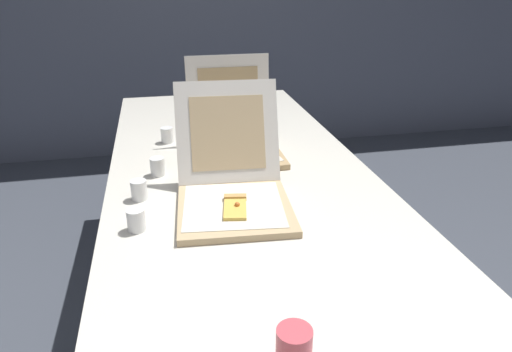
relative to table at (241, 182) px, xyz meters
name	(u,v)px	position (x,y,z in m)	size (l,w,h in m)	color
table	(241,182)	(0.00, 0.00, 0.00)	(0.97, 2.40, 0.73)	silver
pizza_box_front	(233,191)	(-0.07, -0.26, 0.09)	(0.39, 0.51, 0.35)	tan
pizza_box_middle	(235,141)	(0.01, 0.20, 0.09)	(0.35, 0.39, 0.37)	tan
cup_white_mid	(158,167)	(-0.30, 0.04, 0.07)	(0.05, 0.05, 0.07)	white
cup_white_near_left	(136,220)	(-0.37, -0.35, 0.07)	(0.05, 0.05, 0.07)	white
cup_white_far	(167,135)	(-0.26, 0.38, 0.07)	(0.05, 0.05, 0.07)	white
cup_white_near_center	(139,190)	(-0.37, -0.15, 0.07)	(0.05, 0.05, 0.07)	white
cup_printed_front	(294,350)	(-0.07, -0.94, 0.09)	(0.07, 0.07, 0.09)	#D14C56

